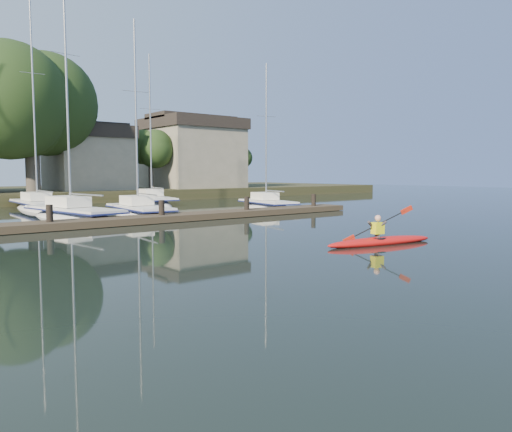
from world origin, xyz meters
TOP-DOWN VIEW (x-y plane):
  - ground at (0.00, 0.00)m, footprint 160.00×160.00m
  - kayak at (5.20, 0.92)m, footprint 5.00×1.64m
  - dock at (0.00, 14.00)m, footprint 34.00×2.00m
  - sailboat_2 at (-0.24, 18.78)m, footprint 3.68×10.13m
  - sailboat_3 at (3.72, 18.23)m, footprint 3.00×8.52m
  - sailboat_4 at (13.96, 17.81)m, footprint 3.53×7.38m
  - sailboat_6 at (0.23, 27.34)m, footprint 2.49×10.61m
  - sailboat_7 at (9.56, 27.70)m, footprint 3.86×8.94m
  - shore at (1.61, 40.29)m, footprint 90.00×25.25m

SIDE VIEW (x-z plane):
  - sailboat_7 at x=9.56m, z-range -7.20..6.78m
  - sailboat_2 at x=-0.24m, z-range -8.41..8.00m
  - sailboat_3 at x=3.72m, z-range -6.93..6.53m
  - sailboat_4 at x=13.96m, z-range -6.22..5.83m
  - sailboat_6 at x=0.23m, z-range -8.59..8.20m
  - ground at x=0.00m, z-range 0.00..0.00m
  - kayak at x=5.20m, z-range -0.60..0.99m
  - dock at x=0.00m, z-range -0.70..1.10m
  - shore at x=1.61m, z-range -3.15..9.60m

